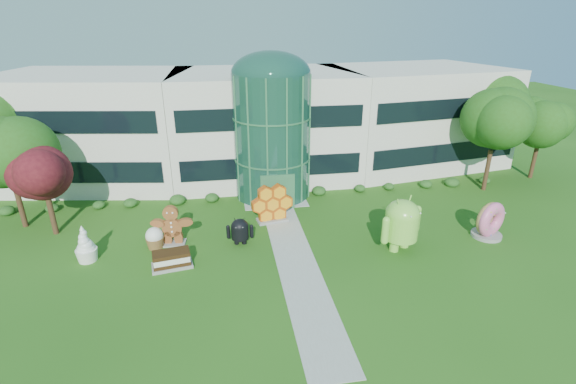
{
  "coord_description": "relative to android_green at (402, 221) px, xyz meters",
  "views": [
    {
      "loc": [
        -4.01,
        -19.97,
        13.48
      ],
      "look_at": [
        0.3,
        6.0,
        2.6
      ],
      "focal_mm": 26.0,
      "sensor_mm": 36.0,
      "label": 1
    }
  ],
  "objects": [
    {
      "name": "ice_cream_sandwich",
      "position": [
        -14.07,
        0.12,
        -1.43
      ],
      "size": [
        2.48,
        1.53,
        1.03
      ],
      "primitive_type": null,
      "rotation": [
        0.0,
        0.0,
        0.17
      ],
      "color": "black",
      "rests_on": "ground"
    },
    {
      "name": "donut",
      "position": [
        6.44,
        0.53,
        -0.68
      ],
      "size": [
        2.71,
        2.03,
        2.54
      ],
      "primitive_type": null,
      "rotation": [
        0.0,
        0.0,
        0.4
      ],
      "color": "#D75181",
      "rests_on": "ground"
    },
    {
      "name": "froyo",
      "position": [
        -19.17,
        1.71,
        -0.79
      ],
      "size": [
        1.59,
        1.59,
        2.32
      ],
      "primitive_type": null,
      "rotation": [
        0.0,
        0.0,
        -0.2
      ],
      "color": "white",
      "rests_on": "ground"
    },
    {
      "name": "trees_backdrop",
      "position": [
        -6.77,
        11.23,
        2.25
      ],
      "size": [
        52.0,
        8.0,
        8.4
      ],
      "primitive_type": null,
      "color": "#244E13",
      "rests_on": "ground"
    },
    {
      "name": "android_black",
      "position": [
        -9.94,
        2.25,
        -0.92
      ],
      "size": [
        1.92,
        1.39,
        2.05
      ],
      "primitive_type": null,
      "rotation": [
        0.0,
        0.0,
        -0.1
      ],
      "color": "black",
      "rests_on": "ground"
    },
    {
      "name": "building",
      "position": [
        -6.77,
        16.23,
        2.7
      ],
      "size": [
        46.0,
        15.0,
        9.3
      ],
      "primitive_type": null,
      "color": "beige",
      "rests_on": "ground"
    },
    {
      "name": "atrium",
      "position": [
        -6.77,
        10.23,
        2.95
      ],
      "size": [
        6.0,
        6.0,
        9.8
      ],
      "primitive_type": "cylinder",
      "color": "#194738",
      "rests_on": "ground"
    },
    {
      "name": "cupcake",
      "position": [
        -15.32,
        2.62,
        -1.24
      ],
      "size": [
        1.53,
        1.53,
        1.43
      ],
      "primitive_type": null,
      "rotation": [
        0.0,
        0.0,
        0.35
      ],
      "color": "white",
      "rests_on": "ground"
    },
    {
      "name": "ground",
      "position": [
        -6.77,
        -1.77,
        -1.95
      ],
      "size": [
        140.0,
        140.0,
        0.0
      ],
      "primitive_type": "plane",
      "color": "#215114",
      "rests_on": "ground"
    },
    {
      "name": "android_green",
      "position": [
        0.0,
        0.0,
        0.0
      ],
      "size": [
        4.09,
        3.52,
        3.9
      ],
      "primitive_type": null,
      "rotation": [
        0.0,
        0.0,
        0.43
      ],
      "color": "#82D443",
      "rests_on": "ground"
    },
    {
      "name": "gingerbread",
      "position": [
        -14.21,
        2.94,
        -0.58
      ],
      "size": [
        3.06,
        1.43,
        2.74
      ],
      "primitive_type": null,
      "rotation": [
        0.0,
        0.0,
        -0.1
      ],
      "color": "brown",
      "rests_on": "ground"
    },
    {
      "name": "tree_red",
      "position": [
        -22.27,
        5.73,
        1.05
      ],
      "size": [
        4.0,
        4.0,
        6.0
      ],
      "primitive_type": null,
      "color": "#3F0C14",
      "rests_on": "ground"
    },
    {
      "name": "honeycomb",
      "position": [
        -7.46,
        5.2,
        -0.69
      ],
      "size": [
        3.36,
        1.71,
        2.52
      ],
      "primitive_type": null,
      "rotation": [
        0.0,
        0.0,
        0.18
      ],
      "color": "orange",
      "rests_on": "ground"
    },
    {
      "name": "walkway",
      "position": [
        -6.77,
        0.23,
        -1.93
      ],
      "size": [
        2.4,
        20.0,
        0.04
      ],
      "primitive_type": "cube",
      "color": "#9E9E93",
      "rests_on": "ground"
    }
  ]
}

